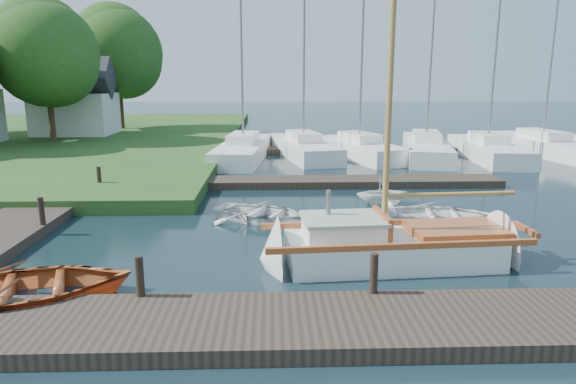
{
  "coord_description": "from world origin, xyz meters",
  "views": [
    {
      "loc": [
        -0.47,
        -14.28,
        4.42
      ],
      "look_at": [
        0.0,
        0.0,
        1.2
      ],
      "focal_mm": 32.0,
      "sensor_mm": 36.0,
      "label": 1
    }
  ],
  "objects_px": {
    "marina_boat_2": "(359,148)",
    "marina_boat_4": "(487,149)",
    "tender_c": "(438,212)",
    "marina_boat_0": "(243,149)",
    "dinghy": "(20,284)",
    "tender_d": "(383,190)",
    "marina_boat_5": "(542,144)",
    "house_c": "(75,104)",
    "mooring_post_1": "(140,276)",
    "tender_a": "(262,210)",
    "tree_7": "(117,52)",
    "marina_boat_3": "(426,146)",
    "mooring_post_5": "(99,177)",
    "sailboat": "(398,249)",
    "mooring_post_2": "(374,273)",
    "tree_3": "(45,53)",
    "marina_boat_1": "(303,147)",
    "mooring_post_4": "(42,211)"
  },
  "relations": [
    {
      "from": "marina_boat_2",
      "to": "marina_boat_4",
      "type": "relative_size",
      "value": 1.13
    },
    {
      "from": "tender_c",
      "to": "marina_boat_0",
      "type": "distance_m",
      "value": 14.48
    },
    {
      "from": "dinghy",
      "to": "tender_d",
      "type": "relative_size",
      "value": 2.22
    },
    {
      "from": "dinghy",
      "to": "marina_boat_5",
      "type": "xyz_separation_m",
      "value": [
        20.68,
        19.54,
        0.13
      ]
    },
    {
      "from": "house_c",
      "to": "mooring_post_1",
      "type": "bearing_deg",
      "value": -67.83
    },
    {
      "from": "tender_a",
      "to": "tree_7",
      "type": "xyz_separation_m",
      "value": [
        -11.21,
        24.74,
        5.87
      ]
    },
    {
      "from": "marina_boat_3",
      "to": "tree_7",
      "type": "distance_m",
      "value": 24.13
    },
    {
      "from": "mooring_post_5",
      "to": "sailboat",
      "type": "height_order",
      "value": "sailboat"
    },
    {
      "from": "mooring_post_2",
      "to": "marina_boat_0",
      "type": "distance_m",
      "value": 19.03
    },
    {
      "from": "sailboat",
      "to": "marina_boat_0",
      "type": "distance_m",
      "value": 16.91
    },
    {
      "from": "tender_a",
      "to": "tree_3",
      "type": "relative_size",
      "value": 0.36
    },
    {
      "from": "tender_a",
      "to": "tender_d",
      "type": "relative_size",
      "value": 1.66
    },
    {
      "from": "tender_c",
      "to": "marina_boat_1",
      "type": "distance_m",
      "value": 13.95
    },
    {
      "from": "mooring_post_5",
      "to": "mooring_post_4",
      "type": "bearing_deg",
      "value": -90.0
    },
    {
      "from": "mooring_post_1",
      "to": "dinghy",
      "type": "bearing_deg",
      "value": 172.95
    },
    {
      "from": "tender_c",
      "to": "marina_boat_3",
      "type": "xyz_separation_m",
      "value": [
        3.59,
        13.35,
        0.22
      ]
    },
    {
      "from": "marina_boat_3",
      "to": "tree_3",
      "type": "relative_size",
      "value": 1.37
    },
    {
      "from": "tree_3",
      "to": "marina_boat_2",
      "type": "bearing_deg",
      "value": -12.92
    },
    {
      "from": "mooring_post_5",
      "to": "tender_c",
      "type": "bearing_deg",
      "value": -19.58
    },
    {
      "from": "mooring_post_4",
      "to": "marina_boat_1",
      "type": "height_order",
      "value": "marina_boat_1"
    },
    {
      "from": "marina_boat_2",
      "to": "tree_7",
      "type": "distance_m",
      "value": 21.21
    },
    {
      "from": "marina_boat_0",
      "to": "marina_boat_3",
      "type": "xyz_separation_m",
      "value": [
        10.25,
        0.5,
        0.0
      ]
    },
    {
      "from": "tender_a",
      "to": "mooring_post_4",
      "type": "bearing_deg",
      "value": 127.77
    },
    {
      "from": "mooring_post_2",
      "to": "mooring_post_5",
      "type": "xyz_separation_m",
      "value": [
        -8.5,
        10.0,
        0.0
      ]
    },
    {
      "from": "marina_boat_3",
      "to": "tender_d",
      "type": "bearing_deg",
      "value": 168.62
    },
    {
      "from": "mooring_post_4",
      "to": "marina_boat_0",
      "type": "xyz_separation_m",
      "value": [
        5.0,
        13.7,
        -0.13
      ]
    },
    {
      "from": "dinghy",
      "to": "marina_boat_2",
      "type": "xyz_separation_m",
      "value": [
        9.82,
        18.53,
        0.14
      ]
    },
    {
      "from": "sailboat",
      "to": "tree_3",
      "type": "xyz_separation_m",
      "value": [
        -16.57,
        20.63,
        5.47
      ]
    },
    {
      "from": "dinghy",
      "to": "tender_c",
      "type": "height_order",
      "value": "dinghy"
    },
    {
      "from": "marina_boat_1",
      "to": "tree_7",
      "type": "relative_size",
      "value": 1.13
    },
    {
      "from": "mooring_post_2",
      "to": "tree_7",
      "type": "distance_m",
      "value": 34.3
    },
    {
      "from": "tender_a",
      "to": "marina_boat_5",
      "type": "relative_size",
      "value": 0.27
    },
    {
      "from": "marina_boat_1",
      "to": "tender_a",
      "type": "bearing_deg",
      "value": 158.94
    },
    {
      "from": "mooring_post_1",
      "to": "mooring_post_5",
      "type": "distance_m",
      "value": 10.77
    },
    {
      "from": "tender_a",
      "to": "mooring_post_2",
      "type": "bearing_deg",
      "value": -134.15
    },
    {
      "from": "dinghy",
      "to": "tender_d",
      "type": "bearing_deg",
      "value": -66.98
    },
    {
      "from": "mooring_post_2",
      "to": "marina_boat_4",
      "type": "distance_m",
      "value": 20.82
    },
    {
      "from": "mooring_post_1",
      "to": "marina_boat_3",
      "type": "height_order",
      "value": "marina_boat_3"
    },
    {
      "from": "tender_d",
      "to": "house_c",
      "type": "distance_m",
      "value": 25.68
    },
    {
      "from": "mooring_post_1",
      "to": "tender_a",
      "type": "height_order",
      "value": "mooring_post_1"
    },
    {
      "from": "tender_d",
      "to": "marina_boat_5",
      "type": "xyz_separation_m",
      "value": [
        11.77,
        11.54,
        0.07
      ]
    },
    {
      "from": "mooring_post_4",
      "to": "mooring_post_2",
      "type": "bearing_deg",
      "value": -30.47
    },
    {
      "from": "tender_a",
      "to": "tender_c",
      "type": "distance_m",
      "value": 5.47
    },
    {
      "from": "mooring_post_5",
      "to": "house_c",
      "type": "bearing_deg",
      "value": 112.38
    },
    {
      "from": "mooring_post_4",
      "to": "tree_3",
      "type": "distance_m",
      "value": 20.02
    },
    {
      "from": "dinghy",
      "to": "marina_boat_0",
      "type": "relative_size",
      "value": 0.37
    },
    {
      "from": "mooring_post_1",
      "to": "marina_boat_5",
      "type": "height_order",
      "value": "marina_boat_5"
    },
    {
      "from": "mooring_post_1",
      "to": "tender_c",
      "type": "xyz_separation_m",
      "value": [
        7.66,
        5.85,
        -0.35
      ]
    },
    {
      "from": "dinghy",
      "to": "marina_boat_1",
      "type": "relative_size",
      "value": 0.4
    },
    {
      "from": "mooring_post_2",
      "to": "tree_3",
      "type": "xyz_separation_m",
      "value": [
        -15.5,
        23.05,
        5.11
      ]
    }
  ]
}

